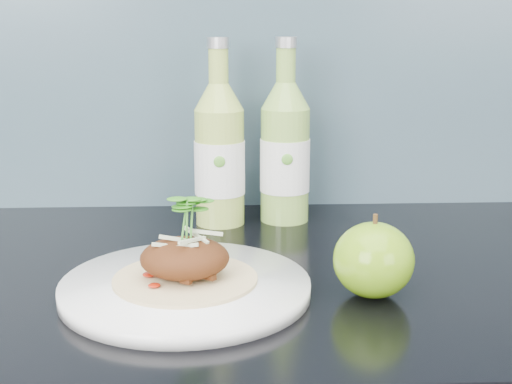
{
  "coord_description": "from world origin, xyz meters",
  "views": [
    {
      "loc": [
        -0.05,
        0.87,
        1.2
      ],
      "look_at": [
        -0.02,
        1.66,
        1.0
      ],
      "focal_mm": 50.0,
      "sensor_mm": 36.0,
      "label": 1
    }
  ],
  "objects_px": {
    "cider_bottle_left": "(220,155)",
    "cider_bottle_right": "(285,153)",
    "green_apple": "(374,260)",
    "dinner_plate": "(186,287)"
  },
  "relations": [
    {
      "from": "dinner_plate",
      "to": "cider_bottle_right",
      "type": "bearing_deg",
      "value": 65.17
    },
    {
      "from": "dinner_plate",
      "to": "cider_bottle_left",
      "type": "relative_size",
      "value": 1.11
    },
    {
      "from": "dinner_plate",
      "to": "green_apple",
      "type": "bearing_deg",
      "value": -3.66
    },
    {
      "from": "dinner_plate",
      "to": "cider_bottle_right",
      "type": "xyz_separation_m",
      "value": [
        0.13,
        0.29,
        0.09
      ]
    },
    {
      "from": "cider_bottle_left",
      "to": "cider_bottle_right",
      "type": "height_order",
      "value": "same"
    },
    {
      "from": "green_apple",
      "to": "cider_bottle_left",
      "type": "distance_m",
      "value": 0.34
    },
    {
      "from": "cider_bottle_left",
      "to": "cider_bottle_right",
      "type": "bearing_deg",
      "value": 6.55
    },
    {
      "from": "cider_bottle_left",
      "to": "dinner_plate",
      "type": "bearing_deg",
      "value": -98.33
    },
    {
      "from": "cider_bottle_right",
      "to": "dinner_plate",
      "type": "bearing_deg",
      "value": -101.22
    },
    {
      "from": "cider_bottle_left",
      "to": "cider_bottle_right",
      "type": "relative_size",
      "value": 1.0
    }
  ]
}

